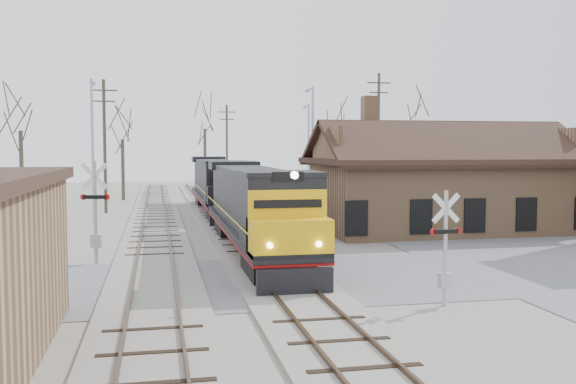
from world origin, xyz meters
name	(u,v)px	position (x,y,z in m)	size (l,w,h in m)	color
ground	(279,280)	(0.00, 0.00, 0.00)	(140.00, 140.00, 0.00)	gray
road	(279,280)	(0.00, 0.00, 0.01)	(60.00, 9.00, 0.03)	slate
track_main	(232,228)	(0.00, 15.00, 0.07)	(3.40, 90.00, 0.24)	gray
track_siding	(155,230)	(-4.50, 15.00, 0.07)	(3.40, 90.00, 0.24)	gray
depot	(441,190)	(11.99, 12.00, 2.41)	(15.20, 9.31, 7.90)	#9E7651
locomotive_lead	(255,208)	(0.00, 5.78, 2.13)	(2.74, 18.33, 4.06)	black
locomotive_trailing	(217,185)	(0.00, 24.38, 2.13)	(2.74, 18.33, 3.85)	black
crossbuck_near	(445,251)	(4.28, -4.82, 1.70)	(1.02, 0.27, 3.56)	#A5A8AD
crossbuck_far	(95,216)	(-6.89, 4.75, 2.01)	(1.22, 0.37, 4.33)	#A5A8AD
streetlight_a	(93,143)	(-8.38, 20.11, 5.17)	(0.25, 2.04, 9.27)	#A5A8AD
streetlight_b	(312,144)	(6.31, 20.74, 5.08)	(0.25, 2.04, 9.09)	#A5A8AD
streetlight_c	(308,147)	(8.76, 32.23, 4.87)	(0.25, 2.04, 8.67)	#A5A8AD
utility_pole_a	(105,144)	(-8.10, 26.23, 5.15)	(2.00, 0.24, 9.85)	#382D23
utility_pole_b	(227,146)	(3.24, 47.79, 4.99)	(2.00, 0.24, 9.54)	#382D23
utility_pole_c	(378,137)	(13.60, 27.57, 5.71)	(2.00, 0.24, 10.96)	#382D23
tree_a	(20,117)	(-14.48, 29.07, 7.15)	(4.10, 4.10, 10.04)	#382D23
tree_b	(122,129)	(-7.42, 37.93, 6.51)	(3.74, 3.74, 9.16)	#382D23
tree_c	(205,118)	(0.79, 47.20, 8.02)	(4.60, 4.60, 11.26)	#382D23
tree_d	(336,126)	(13.65, 40.58, 7.05)	(4.05, 4.05, 9.91)	#382D23
tree_e	(415,117)	(20.10, 35.50, 7.81)	(4.48, 4.48, 10.97)	#382D23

